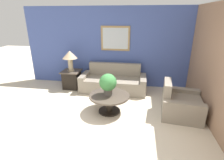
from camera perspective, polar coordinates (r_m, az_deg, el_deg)
ground_plane at (r=3.64m, az=-3.82°, el=-19.15°), size 20.00×20.00×0.00m
wall_back at (r=5.90m, az=2.52°, el=10.53°), size 6.50×0.09×2.60m
wall_right at (r=4.64m, az=29.34°, el=5.13°), size 0.06×5.01×2.60m
couch_main at (r=5.66m, az=0.43°, el=-0.76°), size 2.07×0.87×0.84m
armchair at (r=4.62m, az=21.32°, el=-7.38°), size 1.01×1.11×0.84m
coffee_table at (r=4.39m, az=-0.89°, el=-6.38°), size 1.00×1.00×0.47m
side_table at (r=6.01m, az=-12.98°, el=0.30°), size 0.59×0.59×0.60m
table_lamp at (r=5.80m, az=-13.59°, el=7.52°), size 0.47×0.47×0.66m
potted_plant_on_table at (r=4.20m, az=-1.32°, el=-1.05°), size 0.42×0.42×0.55m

